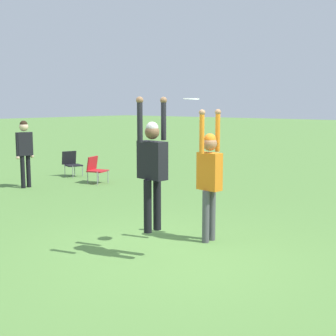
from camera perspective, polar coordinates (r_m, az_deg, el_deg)
name	(u,v)px	position (r m, az deg, el deg)	size (l,w,h in m)	color
ground_plane	(171,255)	(7.40, 0.36, -10.54)	(120.00, 120.00, 0.00)	#56843D
person_jumping	(152,162)	(6.90, -1.93, 0.79)	(0.63, 0.49, 2.00)	black
person_defending	(209,172)	(7.86, 5.08, -0.45)	(0.57, 0.43, 2.24)	#4C4C51
frisbee	(191,99)	(7.29, 2.85, 8.42)	(0.25, 0.25, 0.02)	white
camping_chair_1	(95,168)	(13.90, -8.84, 0.02)	(0.61, 0.65, 0.78)	gray
camping_chair_2	(72,162)	(15.33, -11.68, 0.71)	(0.58, 0.63, 0.81)	gray
person_spectator_near	(25,147)	(13.51, -17.08, 2.47)	(0.56, 0.29, 1.87)	black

